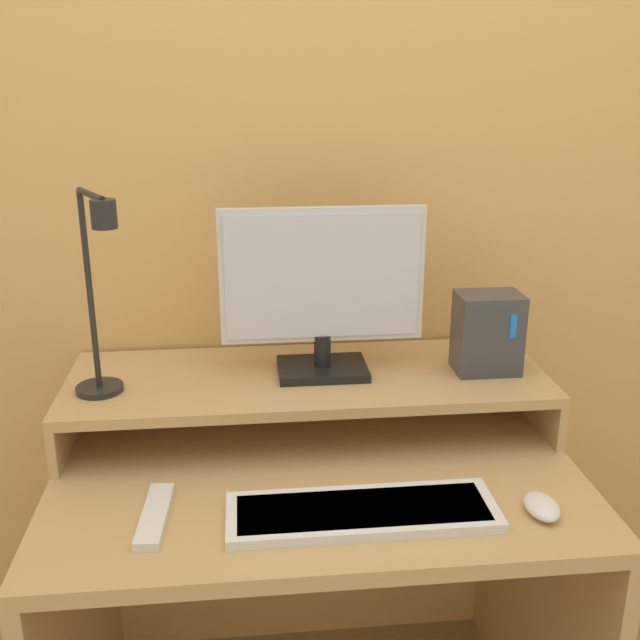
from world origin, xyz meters
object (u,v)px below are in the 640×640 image
mouse (542,506)px  router_dock (487,333)px  remote_control (155,515)px  desk_lamp (98,299)px  monitor (322,288)px  keyboard (362,512)px

mouse → router_dock: bearing=88.8°
remote_control → desk_lamp: bearing=113.6°
monitor → router_dock: size_ratio=2.45×
desk_lamp → keyboard: (0.46, -0.27, -0.32)m
monitor → router_dock: monitor is taller
remote_control → keyboard: bearing=-4.8°
router_dock → mouse: size_ratio=1.89×
keyboard → mouse: 0.31m
router_dock → mouse: router_dock is taller
keyboard → monitor: bearing=94.7°
router_dock → mouse: (-0.01, -0.37, -0.19)m
desk_lamp → keyboard: desk_lamp is taller
desk_lamp → remote_control: (0.11, -0.24, -0.32)m
monitor → remote_control: size_ratio=2.25×
monitor → keyboard: bearing=-85.3°
desk_lamp → mouse: 0.89m
keyboard → remote_control: size_ratio=2.50×
mouse → desk_lamp: bearing=159.1°
monitor → keyboard: 0.47m
remote_control → router_dock: bearing=24.8°
router_dock → keyboard: router_dock is taller
remote_control → monitor: bearing=46.0°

